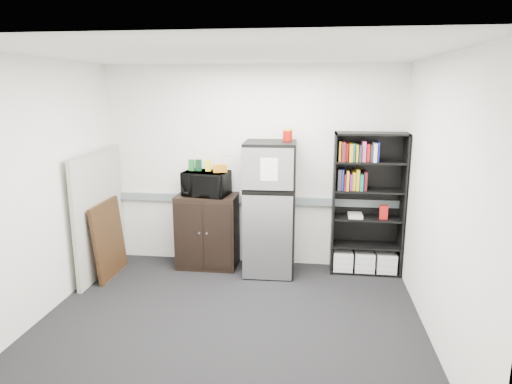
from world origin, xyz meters
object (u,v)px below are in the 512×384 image
microwave (206,183)px  refrigerator (270,208)px  bookshelf (367,205)px  cubicle_partition (99,214)px  cabinet (208,231)px

microwave → refrigerator: refrigerator is taller
refrigerator → bookshelf: bearing=5.0°
bookshelf → refrigerator: size_ratio=1.07×
cubicle_partition → cabinet: (1.32, 0.42, -0.31)m
refrigerator → microwave: bearing=174.1°
bookshelf → cabinet: (-2.11, -0.06, -0.41)m
cubicle_partition → microwave: cubicle_partition is taller
cubicle_partition → microwave: size_ratio=2.80×
cabinet → microwave: microwave is taller
cubicle_partition → cabinet: size_ratio=1.62×
cabinet → refrigerator: refrigerator is taller
bookshelf → microwave: size_ratio=3.19×
cubicle_partition → refrigerator: size_ratio=0.93×
bookshelf → cabinet: bookshelf is taller
cubicle_partition → cabinet: bearing=17.6°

